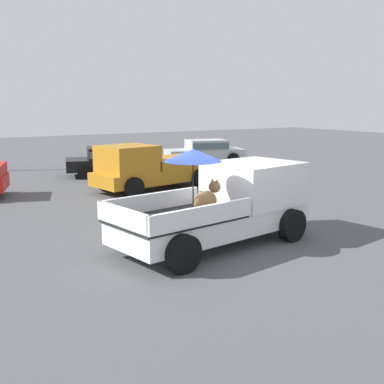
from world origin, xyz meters
TOP-DOWN VIEW (x-y plane):
  - ground_plane at (0.00, 0.00)m, footprint 80.00×80.00m
  - pickup_truck_main at (0.45, 0.07)m, footprint 5.29×2.91m
  - pickup_truck_red at (1.98, 7.49)m, footprint 5.05×2.86m
  - parked_sedan_near at (8.32, 13.28)m, footprint 4.61×2.81m
  - parked_sedan_far at (2.21, 11.84)m, footprint 4.62×2.89m

SIDE VIEW (x-z plane):
  - ground_plane at x=0.00m, z-range 0.00..0.00m
  - parked_sedan_near at x=8.32m, z-range 0.08..1.41m
  - parked_sedan_far at x=2.21m, z-range 0.08..1.41m
  - pickup_truck_red at x=1.98m, z-range -0.03..1.77m
  - pickup_truck_main at x=0.45m, z-range -0.21..2.17m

